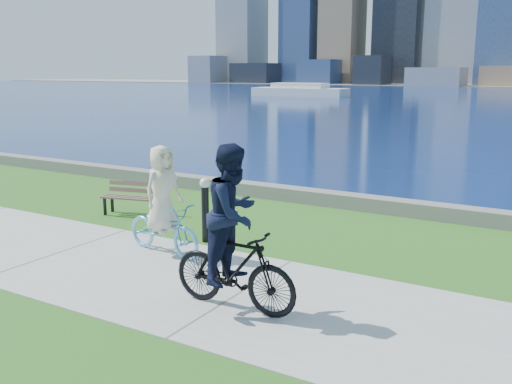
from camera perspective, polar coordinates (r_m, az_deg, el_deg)
ground at (r=8.94m, az=-1.76°, el=-10.22°), size 320.00×320.00×0.00m
concrete_path at (r=8.94m, az=-1.76°, el=-10.16°), size 80.00×3.50×0.02m
seawall at (r=14.27m, az=11.69°, el=-1.18°), size 90.00×0.50×0.35m
ferry_near at (r=75.45m, az=4.39°, el=10.06°), size 12.59×3.60×1.71m
park_bench at (r=13.87m, az=-12.11°, el=-0.33°), size 1.56×0.86×0.77m
bollard_lamp at (r=11.40m, az=-5.10°, el=-1.36°), size 0.21×0.21×1.31m
cyclist_woman at (r=10.72m, az=-9.26°, el=-2.19°), size 0.93×1.93×2.04m
cyclist_man at (r=8.06m, az=-2.25°, el=-5.00°), size 0.74×2.00×2.40m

